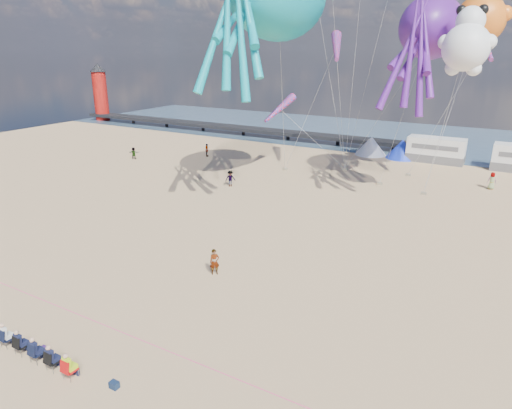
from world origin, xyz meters
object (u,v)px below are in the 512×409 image
(windsock_right, at_px, (280,109))
(kite_panda, at_px, (466,47))
(beachgoer_3, at_px, (207,150))
(sandbag_e, at_px, (345,169))
(motorhome_0, at_px, (436,150))
(windsock_left, at_px, (337,47))
(tent_blue, at_px, (402,149))
(cooler_purple, at_px, (44,350))
(sandbag_b, at_px, (380,184))
(kite_teddy_orange, at_px, (480,20))
(sandbag_d, at_px, (408,175))
(lighthouse, at_px, (101,96))
(tent_white, at_px, (371,146))
(beachgoer_0, at_px, (492,181))
(windsock_mid, at_px, (484,44))
(sandbag_a, at_px, (285,169))
(standing_person, at_px, (215,262))
(beachgoer_2, at_px, (230,178))
(sandbag_c, at_px, (423,193))
(cooler_navy, at_px, (114,385))
(beachgoer_4, at_px, (134,153))
(spectator_row, at_px, (36,349))
(kite_octopus_purple, at_px, (432,27))

(windsock_right, bearing_deg, kite_panda, 3.03)
(beachgoer_3, distance_m, sandbag_e, 17.92)
(motorhome_0, xyz_separation_m, windsock_left, (-8.92, -12.13, 11.88))
(tent_blue, bearing_deg, motorhome_0, 0.00)
(cooler_purple, bearing_deg, tent_blue, 84.28)
(tent_blue, height_order, sandbag_e, tent_blue)
(sandbag_b, relative_size, kite_teddy_orange, 0.07)
(tent_blue, height_order, sandbag_d, tent_blue)
(tent_blue, distance_m, windsock_left, 17.88)
(lighthouse, xyz_separation_m, sandbag_b, (58.92, -17.13, -4.39))
(tent_white, bearing_deg, motorhome_0, 0.00)
(kite_teddy_orange, bearing_deg, windsock_left, -179.80)
(beachgoer_0, relative_size, sandbag_e, 3.45)
(tent_blue, bearing_deg, windsock_mid, -51.42)
(tent_white, relative_size, sandbag_a, 8.00)
(motorhome_0, xyz_separation_m, standing_person, (-6.51, -37.63, -0.68))
(sandbag_d, height_order, kite_panda, kite_panda)
(beachgoer_2, height_order, kite_panda, kite_panda)
(sandbag_c, bearing_deg, standing_person, -108.90)
(sandbag_e, height_order, windsock_right, windsock_right)
(beachgoer_2, bearing_deg, beachgoer_3, 90.51)
(beachgoer_0, bearing_deg, lighthouse, -30.09)
(tent_white, xyz_separation_m, sandbag_b, (4.92, -13.13, -1.09))
(windsock_mid, height_order, windsock_right, windsock_mid)
(motorhome_0, relative_size, kite_teddy_orange, 0.86)
(lighthouse, bearing_deg, sandbag_a, -19.20)
(sandbag_a, bearing_deg, cooler_navy, -74.46)
(motorhome_0, distance_m, beachgoer_2, 26.63)
(lighthouse, distance_m, beachgoer_0, 70.24)
(sandbag_c, relative_size, windsock_mid, 0.08)
(sandbag_c, xyz_separation_m, kite_teddy_orange, (2.19, 5.15, 15.55))
(beachgoer_4, bearing_deg, kite_teddy_orange, 171.10)
(sandbag_d, bearing_deg, spectator_row, -100.18)
(standing_person, relative_size, beachgoer_2, 1.01)
(spectator_row, relative_size, cooler_purple, 15.25)
(cooler_purple, relative_size, beachgoer_3, 0.24)
(beachgoer_4, xyz_separation_m, sandbag_d, (31.76, 9.13, -0.63))
(beachgoer_2, height_order, sandbag_b, beachgoer_2)
(beachgoer_0, distance_m, sandbag_a, 21.34)
(lighthouse, relative_size, beachgoer_3, 5.43)
(spectator_row, height_order, cooler_navy, spectator_row)
(motorhome_0, bearing_deg, cooler_navy, -95.17)
(sandbag_d, distance_m, kite_octopus_purple, 15.92)
(cooler_purple, bearing_deg, tent_white, 89.04)
(windsock_mid, bearing_deg, cooler_purple, -128.60)
(kite_octopus_purple, bearing_deg, beachgoer_0, 29.35)
(tent_white, relative_size, beachgoer_0, 2.32)
(beachgoer_4, relative_size, kite_teddy_orange, 0.19)
(spectator_row, bearing_deg, lighthouse, 135.54)
(beachgoer_4, relative_size, kite_panda, 0.24)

